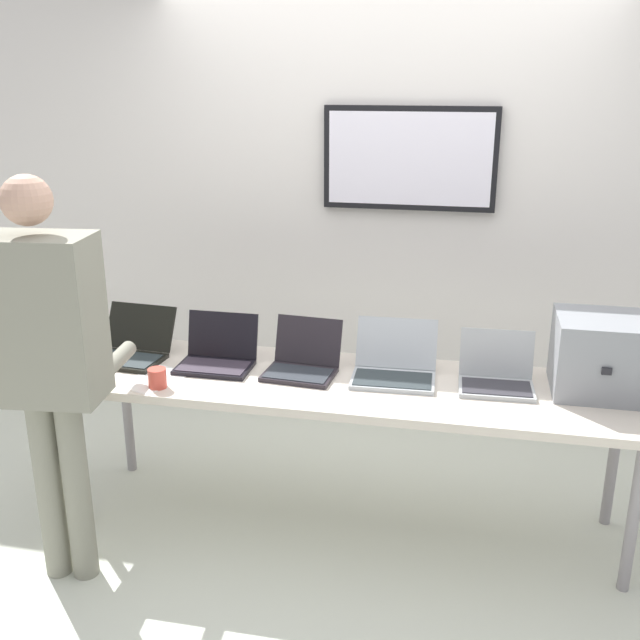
{
  "coord_description": "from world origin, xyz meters",
  "views": [
    {
      "loc": [
        0.52,
        -3.07,
        2.08
      ],
      "look_at": [
        -0.12,
        -0.01,
        1.04
      ],
      "focal_mm": 41.33,
      "sensor_mm": 36.0,
      "label": 1
    }
  ],
  "objects_px": {
    "laptop_station_0": "(131,347)",
    "laptop_station_3": "(394,366)",
    "equipment_box": "(600,355)",
    "person": "(46,347)",
    "laptop_station_4": "(496,375)",
    "laptop_station_2": "(303,361)",
    "laptop_station_1": "(217,355)",
    "workbench": "(347,391)",
    "coffee_mug": "(157,378)"
  },
  "relations": [
    {
      "from": "laptop_station_0",
      "to": "laptop_station_3",
      "type": "relative_size",
      "value": 1.0
    },
    {
      "from": "equipment_box",
      "to": "person",
      "type": "relative_size",
      "value": 0.22
    },
    {
      "from": "laptop_station_4",
      "to": "laptop_station_2",
      "type": "bearing_deg",
      "value": -178.78
    },
    {
      "from": "equipment_box",
      "to": "laptop_station_1",
      "type": "bearing_deg",
      "value": -177.95
    },
    {
      "from": "laptop_station_3",
      "to": "workbench",
      "type": "bearing_deg",
      "value": -157.13
    },
    {
      "from": "workbench",
      "to": "equipment_box",
      "type": "bearing_deg",
      "value": 5.95
    },
    {
      "from": "laptop_station_2",
      "to": "laptop_station_4",
      "type": "xyz_separation_m",
      "value": [
        0.89,
        0.02,
        0.0
      ]
    },
    {
      "from": "equipment_box",
      "to": "laptop_station_0",
      "type": "relative_size",
      "value": 1.01
    },
    {
      "from": "laptop_station_0",
      "to": "equipment_box",
      "type": "bearing_deg",
      "value": 1.21
    },
    {
      "from": "person",
      "to": "laptop_station_0",
      "type": "bearing_deg",
      "value": 89.36
    },
    {
      "from": "laptop_station_1",
      "to": "laptop_station_3",
      "type": "distance_m",
      "value": 0.85
    },
    {
      "from": "laptop_station_2",
      "to": "laptop_station_3",
      "type": "bearing_deg",
      "value": 4.48
    },
    {
      "from": "laptop_station_1",
      "to": "laptop_station_2",
      "type": "relative_size",
      "value": 1.02
    },
    {
      "from": "laptop_station_2",
      "to": "coffee_mug",
      "type": "xyz_separation_m",
      "value": [
        -0.6,
        -0.3,
        -0.01
      ]
    },
    {
      "from": "equipment_box",
      "to": "person",
      "type": "bearing_deg",
      "value": -161.53
    },
    {
      "from": "laptop_station_2",
      "to": "equipment_box",
      "type": "bearing_deg",
      "value": 2.64
    },
    {
      "from": "laptop_station_0",
      "to": "laptop_station_4",
      "type": "bearing_deg",
      "value": 0.14
    },
    {
      "from": "coffee_mug",
      "to": "workbench",
      "type": "bearing_deg",
      "value": 17.02
    },
    {
      "from": "equipment_box",
      "to": "laptop_station_4",
      "type": "relative_size",
      "value": 1.16
    },
    {
      "from": "workbench",
      "to": "laptop_station_0",
      "type": "bearing_deg",
      "value": 176.44
    },
    {
      "from": "workbench",
      "to": "laptop_station_1",
      "type": "distance_m",
      "value": 0.65
    },
    {
      "from": "laptop_station_4",
      "to": "person",
      "type": "relative_size",
      "value": 0.19
    },
    {
      "from": "workbench",
      "to": "laptop_station_1",
      "type": "bearing_deg",
      "value": 175.34
    },
    {
      "from": "workbench",
      "to": "laptop_station_4",
      "type": "relative_size",
      "value": 8.0
    },
    {
      "from": "equipment_box",
      "to": "laptop_station_3",
      "type": "bearing_deg",
      "value": -178.24
    },
    {
      "from": "laptop_station_1",
      "to": "coffee_mug",
      "type": "xyz_separation_m",
      "value": [
        -0.18,
        -0.3,
        -0.01
      ]
    },
    {
      "from": "person",
      "to": "coffee_mug",
      "type": "height_order",
      "value": "person"
    },
    {
      "from": "laptop_station_0",
      "to": "coffee_mug",
      "type": "bearing_deg",
      "value": -48.62
    },
    {
      "from": "laptop_station_3",
      "to": "coffee_mug",
      "type": "bearing_deg",
      "value": -161.77
    },
    {
      "from": "laptop_station_4",
      "to": "coffee_mug",
      "type": "bearing_deg",
      "value": -167.73
    },
    {
      "from": "workbench",
      "to": "person",
      "type": "relative_size",
      "value": 1.55
    },
    {
      "from": "laptop_station_0",
      "to": "person",
      "type": "xyz_separation_m",
      "value": [
        -0.01,
        -0.69,
        0.25
      ]
    },
    {
      "from": "workbench",
      "to": "person",
      "type": "height_order",
      "value": "person"
    },
    {
      "from": "laptop_station_2",
      "to": "laptop_station_3",
      "type": "xyz_separation_m",
      "value": [
        0.43,
        0.03,
        0.0
      ]
    },
    {
      "from": "equipment_box",
      "to": "laptop_station_2",
      "type": "bearing_deg",
      "value": -177.36
    },
    {
      "from": "laptop_station_1",
      "to": "laptop_station_4",
      "type": "height_order",
      "value": "same"
    },
    {
      "from": "equipment_box",
      "to": "person",
      "type": "xyz_separation_m",
      "value": [
        -2.2,
        -0.74,
        0.14
      ]
    },
    {
      "from": "workbench",
      "to": "laptop_station_1",
      "type": "xyz_separation_m",
      "value": [
        -0.64,
        0.05,
        0.11
      ]
    },
    {
      "from": "laptop_station_0",
      "to": "laptop_station_2",
      "type": "height_order",
      "value": "laptop_station_2"
    },
    {
      "from": "laptop_station_4",
      "to": "equipment_box",
      "type": "bearing_deg",
      "value": 5.53
    },
    {
      "from": "equipment_box",
      "to": "laptop_station_0",
      "type": "height_order",
      "value": "equipment_box"
    },
    {
      "from": "laptop_station_0",
      "to": "laptop_station_1",
      "type": "xyz_separation_m",
      "value": [
        0.46,
        -0.02,
        0.0
      ]
    },
    {
      "from": "person",
      "to": "workbench",
      "type": "bearing_deg",
      "value": 29.36
    },
    {
      "from": "laptop_station_1",
      "to": "laptop_station_3",
      "type": "height_order",
      "value": "same"
    },
    {
      "from": "workbench",
      "to": "laptop_station_3",
      "type": "xyz_separation_m",
      "value": [
        0.21,
        0.09,
        0.11
      ]
    },
    {
      "from": "laptop_station_1",
      "to": "laptop_station_4",
      "type": "relative_size",
      "value": 1.04
    },
    {
      "from": "laptop_station_3",
      "to": "laptop_station_0",
      "type": "bearing_deg",
      "value": -179.17
    },
    {
      "from": "laptop_station_2",
      "to": "laptop_station_4",
      "type": "distance_m",
      "value": 0.89
    },
    {
      "from": "laptop_station_0",
      "to": "laptop_station_4",
      "type": "relative_size",
      "value": 1.15
    },
    {
      "from": "laptop_station_4",
      "to": "coffee_mug",
      "type": "height_order",
      "value": "laptop_station_4"
    }
  ]
}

